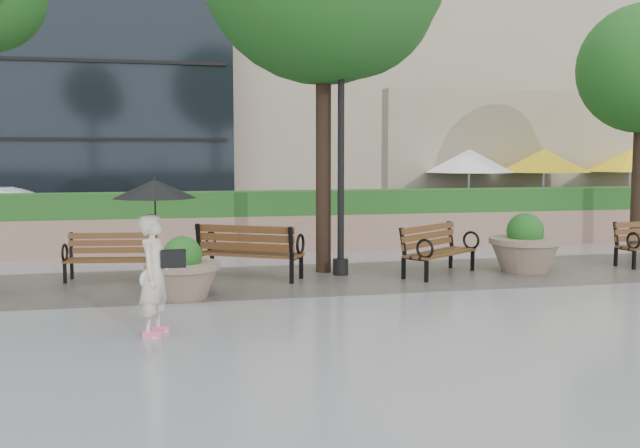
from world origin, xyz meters
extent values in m
plane|color=gray|center=(0.00, 0.00, 0.00)|extent=(100.00, 100.00, 0.00)
cube|color=#383330|center=(0.00, 3.00, 0.01)|extent=(28.00, 3.20, 0.01)
cube|color=#967061|center=(0.00, 7.00, 0.40)|extent=(24.00, 0.80, 0.80)
cube|color=#1A4717|center=(0.00, 7.00, 1.08)|extent=(24.00, 0.75, 0.55)
cube|color=tan|center=(9.50, 10.00, 2.00)|extent=(10.00, 0.60, 4.00)
cube|color=#1A4717|center=(9.00, 7.80, 0.45)|extent=(8.00, 0.50, 0.90)
cube|color=black|center=(0.00, 11.00, 0.00)|extent=(40.00, 7.00, 0.00)
cube|color=#553318|center=(-2.50, 3.52, 0.38)|extent=(1.59, 0.69, 0.04)
cube|color=#553318|center=(-2.47, 3.76, 0.64)|extent=(1.54, 0.33, 0.36)
cube|color=black|center=(-2.50, 3.55, 0.20)|extent=(1.61, 0.77, 0.39)
torus|color=black|center=(-3.24, 3.48, 0.53)|extent=(0.09, 0.32, 0.32)
torus|color=black|center=(-1.81, 3.26, 0.53)|extent=(0.09, 0.32, 0.32)
cube|color=#553318|center=(-0.11, 3.26, 0.45)|extent=(1.85, 1.38, 0.05)
cube|color=#553318|center=(-0.25, 3.02, 0.76)|extent=(1.64, 1.01, 0.43)
cube|color=black|center=(-0.12, 3.24, 0.23)|extent=(1.90, 1.47, 0.47)
torus|color=black|center=(0.73, 3.00, 0.63)|extent=(0.23, 0.35, 0.37)
torus|color=black|center=(-0.77, 3.85, 0.63)|extent=(0.23, 0.35, 0.37)
cube|color=#553318|center=(3.29, 2.87, 0.41)|extent=(1.66, 1.41, 0.05)
cube|color=#553318|center=(3.14, 3.08, 0.71)|extent=(1.43, 1.10, 0.40)
cube|color=black|center=(3.28, 2.89, 0.22)|extent=(1.72, 1.49, 0.43)
torus|color=black|center=(2.75, 2.25, 0.58)|extent=(0.24, 0.31, 0.35)
torus|color=black|center=(4.04, 3.21, 0.58)|extent=(0.24, 0.31, 0.35)
torus|color=black|center=(7.10, 2.66, 0.56)|extent=(0.10, 0.34, 0.33)
cylinder|color=#7F6B56|center=(-1.33, 1.75, 0.51)|extent=(1.15, 1.15, 0.09)
sphere|color=#144012|center=(-1.33, 1.75, 0.66)|extent=(0.59, 0.59, 0.59)
cylinder|color=#7F6B56|center=(4.97, 2.89, 0.59)|extent=(1.32, 1.32, 0.11)
sphere|color=#144012|center=(4.97, 2.89, 0.77)|extent=(0.68, 0.68, 0.68)
cylinder|color=black|center=(1.52, 3.27, 1.81)|extent=(0.12, 0.12, 3.62)
cylinder|color=black|center=(1.52, 3.27, 0.15)|extent=(0.28, 0.28, 0.30)
sphere|color=black|center=(1.52, 3.27, 3.67)|extent=(0.24, 0.24, 0.24)
cylinder|color=black|center=(1.29, 3.66, 2.67)|extent=(0.28, 0.28, 5.33)
cylinder|color=black|center=(9.20, 5.42, 1.93)|extent=(0.28, 0.28, 3.87)
cylinder|color=black|center=(6.55, 8.90, 0.05)|extent=(0.40, 0.40, 0.10)
cylinder|color=#99999E|center=(6.55, 8.90, 1.10)|extent=(0.06, 0.06, 2.20)
cone|color=white|center=(6.55, 8.90, 2.00)|extent=(2.50, 2.50, 0.60)
cylinder|color=black|center=(8.65, 8.68, 0.05)|extent=(0.40, 0.40, 0.10)
cylinder|color=#99999E|center=(8.65, 8.68, 1.10)|extent=(0.06, 0.06, 2.20)
cone|color=yellow|center=(8.65, 8.68, 2.00)|extent=(2.50, 2.50, 0.60)
cylinder|color=black|center=(11.44, 8.81, 0.05)|extent=(0.40, 0.40, 0.10)
cylinder|color=#99999E|center=(11.44, 8.81, 1.10)|extent=(0.06, 0.06, 2.20)
cone|color=yellow|center=(11.44, 8.81, 2.00)|extent=(2.50, 2.50, 0.60)
imported|color=white|center=(-5.31, 9.94, 0.67)|extent=(4.16, 1.66, 1.34)
imported|color=beige|center=(-1.72, -0.39, 0.79)|extent=(0.58, 0.68, 1.58)
cube|color=#F2598C|center=(-1.68, -0.27, 0.04)|extent=(0.17, 0.24, 0.08)
cube|color=#F2598C|center=(-1.78, -0.51, 0.04)|extent=(0.17, 0.24, 0.08)
cube|color=black|center=(-1.50, -0.42, 0.94)|extent=(0.20, 0.31, 0.22)
sphere|color=white|center=(-1.78, -0.12, 0.64)|extent=(0.28, 0.28, 0.28)
cylinder|color=black|center=(-1.70, -0.34, 1.38)|extent=(0.02, 0.02, 0.84)
cone|color=black|center=(-1.70, -0.34, 1.78)|extent=(1.03, 1.03, 0.22)
camera|label=1|loc=(-1.63, -9.12, 2.20)|focal=40.00mm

